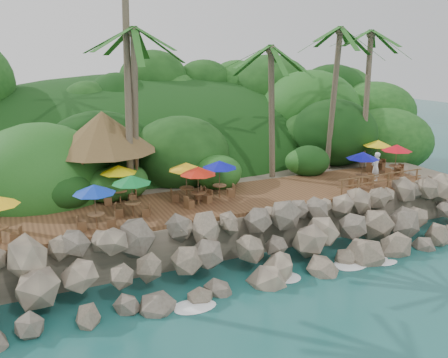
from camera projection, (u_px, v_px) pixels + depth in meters
name	position (u px, v px, depth m)	size (l,w,h in m)	color
ground	(281.00, 286.00, 20.54)	(140.00, 140.00, 0.00)	#19514F
land_base	(167.00, 177.00, 34.28)	(32.00, 25.20, 2.10)	gray
jungle_hill	(141.00, 168.00, 41.13)	(44.80, 28.00, 15.40)	#143811
seawall	(259.00, 245.00, 21.99)	(29.00, 4.00, 2.30)	gray
terrace	(224.00, 200.00, 25.21)	(26.00, 5.00, 0.20)	brown
jungle_foliage	(172.00, 194.00, 33.68)	(44.00, 16.00, 12.00)	#143811
foam_line	(277.00, 282.00, 20.80)	(25.20, 0.80, 0.06)	white
palms	(216.00, 4.00, 25.22)	(30.27, 6.34, 14.91)	brown
palapa	(103.00, 132.00, 25.22)	(5.70, 5.70, 4.60)	brown
dining_clusters	(225.00, 169.00, 24.55)	(24.65, 5.03, 2.06)	brown
railing	(381.00, 180.00, 26.49)	(6.10, 0.10, 1.00)	brown
waiter	(376.00, 167.00, 28.17)	(0.67, 0.44, 1.84)	white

